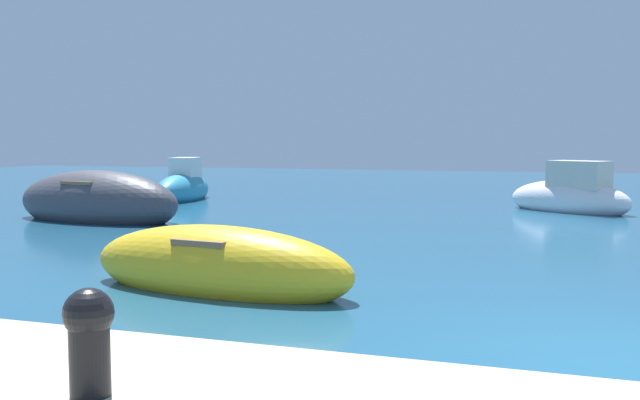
{
  "coord_description": "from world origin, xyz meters",
  "views": [
    {
      "loc": [
        -0.91,
        -6.7,
        2.01
      ],
      "look_at": [
        -5.91,
        8.5,
        0.65
      ],
      "focal_mm": 39.26,
      "sensor_mm": 36.0,
      "label": 1
    }
  ],
  "objects_px": {
    "moored_boat_0": "(183,188)",
    "moored_boat_1": "(218,267)",
    "moored_boat_3": "(97,202)",
    "moored_boat_5": "(570,196)",
    "mooring_bollard": "(89,335)"
  },
  "relations": [
    {
      "from": "moored_boat_0",
      "to": "moored_boat_1",
      "type": "xyz_separation_m",
      "value": [
        7.59,
        -12.6,
        -0.09
      ]
    },
    {
      "from": "moored_boat_0",
      "to": "moored_boat_3",
      "type": "distance_m",
      "value": 6.16
    },
    {
      "from": "moored_boat_5",
      "to": "mooring_bollard",
      "type": "distance_m",
      "value": 17.86
    },
    {
      "from": "moored_boat_0",
      "to": "moored_boat_1",
      "type": "distance_m",
      "value": 14.71
    },
    {
      "from": "moored_boat_3",
      "to": "mooring_bollard",
      "type": "xyz_separation_m",
      "value": [
        8.28,
        -11.52,
        0.41
      ]
    },
    {
      "from": "mooring_bollard",
      "to": "moored_boat_1",
      "type": "bearing_deg",
      "value": 108.33
    },
    {
      "from": "moored_boat_3",
      "to": "mooring_bollard",
      "type": "height_order",
      "value": "moored_boat_3"
    },
    {
      "from": "moored_boat_0",
      "to": "moored_boat_3",
      "type": "xyz_separation_m",
      "value": [
        0.97,
        -6.08,
        0.05
      ]
    },
    {
      "from": "moored_boat_0",
      "to": "moored_boat_3",
      "type": "relative_size",
      "value": 0.76
    },
    {
      "from": "moored_boat_0",
      "to": "moored_boat_5",
      "type": "xyz_separation_m",
      "value": [
        12.39,
        -0.03,
        0.04
      ]
    },
    {
      "from": "moored_boat_1",
      "to": "moored_boat_0",
      "type": "bearing_deg",
      "value": 128.22
    },
    {
      "from": "moored_boat_1",
      "to": "moored_boat_3",
      "type": "relative_size",
      "value": 0.81
    },
    {
      "from": "moored_boat_0",
      "to": "moored_boat_1",
      "type": "bearing_deg",
      "value": 23.01
    },
    {
      "from": "moored_boat_0",
      "to": "moored_boat_3",
      "type": "bearing_deg",
      "value": 0.97
    },
    {
      "from": "moored_boat_5",
      "to": "moored_boat_0",
      "type": "bearing_deg",
      "value": 32.19
    }
  ]
}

